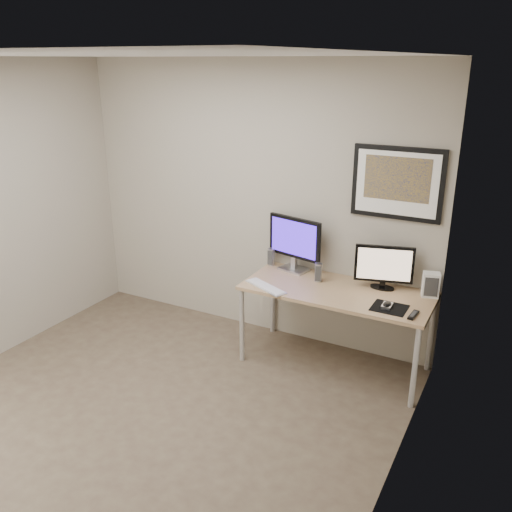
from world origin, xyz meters
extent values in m
plane|color=#48382D|center=(0.00, 0.00, 0.00)|extent=(3.60, 3.60, 0.00)
plane|color=white|center=(0.00, 0.00, 2.60)|extent=(3.60, 3.60, 0.00)
plane|color=gray|center=(0.00, 1.70, 1.30)|extent=(3.60, 0.00, 3.60)
plane|color=gray|center=(1.80, 0.00, 1.30)|extent=(0.00, 3.40, 3.40)
cube|color=#976849|center=(1.00, 1.35, 0.71)|extent=(1.60, 0.70, 0.03)
cylinder|color=silver|center=(0.24, 1.04, 0.35)|extent=(0.04, 0.04, 0.70)
cylinder|color=silver|center=(0.24, 1.66, 0.35)|extent=(0.04, 0.04, 0.70)
cylinder|color=silver|center=(1.76, 1.04, 0.35)|extent=(0.04, 0.04, 0.70)
cylinder|color=silver|center=(1.76, 1.66, 0.35)|extent=(0.04, 0.04, 0.70)
cube|color=black|center=(1.35, 1.68, 1.62)|extent=(0.75, 0.03, 0.60)
cube|color=white|center=(1.35, 1.67, 1.62)|extent=(0.67, 0.00, 0.52)
cube|color=gold|center=(1.35, 1.66, 1.66)|extent=(0.54, 0.00, 0.36)
cube|color=#A7A7AC|center=(0.49, 1.59, 0.74)|extent=(0.29, 0.23, 0.02)
cube|color=#A7A7AC|center=(0.49, 1.59, 0.80)|extent=(0.06, 0.05, 0.11)
cube|color=black|center=(0.49, 1.59, 1.05)|extent=(0.55, 0.16, 0.38)
cube|color=#2E10B0|center=(0.49, 1.57, 1.05)|extent=(0.48, 0.12, 0.32)
cube|color=black|center=(1.33, 1.55, 0.74)|extent=(0.23, 0.16, 0.02)
cube|color=black|center=(1.33, 1.55, 0.77)|extent=(0.06, 0.05, 0.05)
cube|color=black|center=(1.33, 1.55, 0.95)|extent=(0.48, 0.16, 0.32)
cube|color=tan|center=(1.33, 1.54, 0.95)|extent=(0.43, 0.12, 0.27)
cylinder|color=#A7A7AC|center=(0.24, 1.62, 0.81)|extent=(0.07, 0.07, 0.17)
cylinder|color=#A7A7AC|center=(0.79, 1.45, 0.81)|extent=(0.08, 0.08, 0.17)
cube|color=silver|center=(0.44, 1.10, 0.74)|extent=(0.45, 0.29, 0.02)
cube|color=black|center=(1.49, 1.20, 0.73)|extent=(0.27, 0.24, 0.00)
ellipsoid|color=black|center=(1.47, 1.20, 0.75)|extent=(0.07, 0.12, 0.04)
cube|color=black|center=(1.69, 1.14, 0.74)|extent=(0.06, 0.17, 0.02)
cube|color=white|center=(1.72, 1.58, 0.83)|extent=(0.16, 0.13, 0.21)
camera|label=1|loc=(2.37, -2.72, 2.57)|focal=38.00mm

